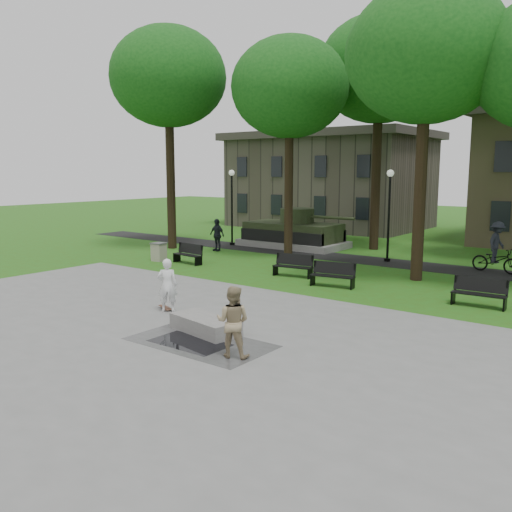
{
  "coord_description": "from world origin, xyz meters",
  "views": [
    {
      "loc": [
        11.88,
        -13.97,
        4.66
      ],
      "look_at": [
        -0.66,
        2.53,
        1.4
      ],
      "focal_mm": 38.0,
      "sensor_mm": 36.0,
      "label": 1
    }
  ],
  "objects_px": {
    "skateboarder": "(167,285)",
    "friend_watching": "(233,322)",
    "cyclist": "(496,252)",
    "trash_bin": "(159,252)",
    "concrete_block": "(205,325)",
    "park_bench_0": "(189,253)"
  },
  "relations": [
    {
      "from": "concrete_block",
      "to": "park_bench_0",
      "type": "bearing_deg",
      "value": 136.51
    },
    {
      "from": "friend_watching",
      "to": "park_bench_0",
      "type": "distance_m",
      "value": 14.37
    },
    {
      "from": "trash_bin",
      "to": "cyclist",
      "type": "bearing_deg",
      "value": 25.75
    },
    {
      "from": "friend_watching",
      "to": "park_bench_0",
      "type": "relative_size",
      "value": 0.99
    },
    {
      "from": "skateboarder",
      "to": "friend_watching",
      "type": "distance_m",
      "value": 5.02
    },
    {
      "from": "park_bench_0",
      "to": "concrete_block",
      "type": "bearing_deg",
      "value": -37.74
    },
    {
      "from": "skateboarder",
      "to": "friend_watching",
      "type": "height_order",
      "value": "friend_watching"
    },
    {
      "from": "friend_watching",
      "to": "trash_bin",
      "type": "relative_size",
      "value": 1.9
    },
    {
      "from": "skateboarder",
      "to": "trash_bin",
      "type": "bearing_deg",
      "value": -79.62
    },
    {
      "from": "cyclist",
      "to": "skateboarder",
      "type": "bearing_deg",
      "value": 162.81
    },
    {
      "from": "concrete_block",
      "to": "park_bench_0",
      "type": "relative_size",
      "value": 1.2
    },
    {
      "from": "skateboarder",
      "to": "park_bench_0",
      "type": "bearing_deg",
      "value": -88.35
    },
    {
      "from": "concrete_block",
      "to": "friend_watching",
      "type": "relative_size",
      "value": 1.21
    },
    {
      "from": "friend_watching",
      "to": "cyclist",
      "type": "xyz_separation_m",
      "value": [
        2.3,
        16.29,
        0.04
      ]
    },
    {
      "from": "cyclist",
      "to": "trash_bin",
      "type": "distance_m",
      "value": 16.54
    },
    {
      "from": "friend_watching",
      "to": "cyclist",
      "type": "distance_m",
      "value": 16.45
    },
    {
      "from": "park_bench_0",
      "to": "trash_bin",
      "type": "distance_m",
      "value": 1.84
    },
    {
      "from": "concrete_block",
      "to": "trash_bin",
      "type": "relative_size",
      "value": 2.29
    },
    {
      "from": "concrete_block",
      "to": "cyclist",
      "type": "xyz_separation_m",
      "value": [
        4.29,
        15.16,
        0.72
      ]
    },
    {
      "from": "skateboarder",
      "to": "friend_watching",
      "type": "relative_size",
      "value": 0.98
    },
    {
      "from": "concrete_block",
      "to": "friend_watching",
      "type": "distance_m",
      "value": 2.38
    },
    {
      "from": "cyclist",
      "to": "trash_bin",
      "type": "relative_size",
      "value": 2.47
    }
  ]
}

